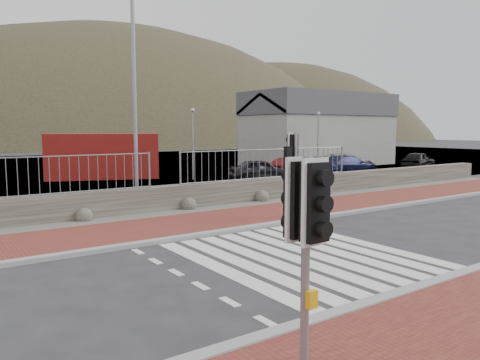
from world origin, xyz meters
TOP-DOWN VIEW (x-y plane):
  - ground at (0.00, 0.00)m, footprint 220.00×220.00m
  - sidewalk_far at (0.00, 4.50)m, footprint 40.00×3.00m
  - kerb_near at (0.00, -3.00)m, footprint 40.00×0.25m
  - kerb_far at (0.00, 3.00)m, footprint 40.00×0.25m
  - zebra_crossing at (-0.00, 0.00)m, footprint 4.62×5.60m
  - gravel_strip at (0.00, 6.50)m, footprint 40.00×1.50m
  - stone_wall at (0.00, 7.30)m, footprint 40.00×0.60m
  - railing at (0.00, 7.15)m, footprint 18.07×0.07m
  - quay at (0.00, 27.90)m, footprint 120.00×40.00m
  - harbor_building at (20.00, 19.90)m, footprint 12.20×6.20m
  - hills_backdrop at (6.74, 87.90)m, footprint 254.00×90.00m
  - traffic_signal_near at (-3.62, -4.01)m, footprint 0.39×0.24m
  - traffic_signal_far at (2.78, 3.40)m, footprint 0.68×0.27m
  - streetlight at (-0.55, 8.09)m, footprint 1.72×0.26m
  - shipping_container at (2.01, 19.75)m, footprint 6.90×4.74m
  - car_a at (8.81, 13.07)m, footprint 3.91×2.47m
  - car_b at (11.78, 13.46)m, footprint 3.76×1.46m
  - car_c at (15.25, 12.46)m, footprint 4.45×1.93m
  - car_d at (17.98, 15.10)m, footprint 4.85×3.30m
  - car_e at (22.95, 12.59)m, footprint 4.05×2.50m

SIDE VIEW (x-z plane):
  - hills_backdrop at x=6.74m, z-range -73.05..26.95m
  - ground at x=0.00m, z-range 0.00..0.00m
  - quay at x=0.00m, z-range -0.25..0.25m
  - zebra_crossing at x=0.00m, z-range 0.00..0.01m
  - gravel_strip at x=0.00m, z-range 0.00..0.06m
  - sidewalk_far at x=0.00m, z-range 0.00..0.08m
  - kerb_near at x=0.00m, z-range -0.01..0.11m
  - kerb_far at x=0.00m, z-range -0.01..0.11m
  - stone_wall at x=0.00m, z-range 0.00..0.90m
  - car_b at x=11.78m, z-range 0.00..1.22m
  - car_d at x=17.98m, z-range 0.00..1.23m
  - car_a at x=8.81m, z-range 0.00..1.24m
  - car_c at x=15.25m, z-range 0.00..1.27m
  - car_e at x=22.95m, z-range 0.00..1.29m
  - shipping_container at x=2.01m, z-range 0.00..2.66m
  - railing at x=0.00m, z-range 1.21..2.43m
  - traffic_signal_near at x=-3.62m, z-range 0.58..3.23m
  - traffic_signal_far at x=2.78m, z-range 0.64..3.48m
  - harbor_building at x=20.00m, z-range 0.03..5.83m
  - streetlight at x=-0.55m, z-range 0.51..8.59m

